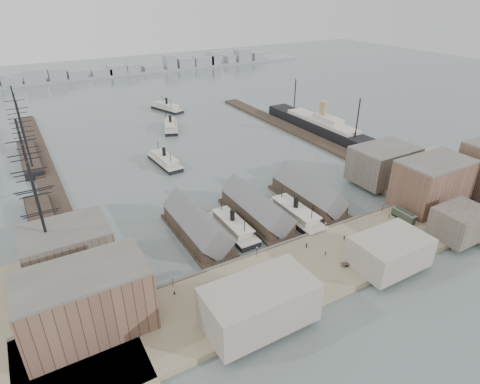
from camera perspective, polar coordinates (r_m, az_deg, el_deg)
ground at (r=149.92m, az=5.81°, el=-6.62°), size 900.00×900.00×0.00m
quay at (r=136.88m, az=10.74°, el=-10.25°), size 180.00×30.00×2.00m
seawall at (r=145.87m, az=7.01°, el=-7.22°), size 180.00×1.20×2.30m
east_land at (r=209.07m, az=29.28°, el=0.44°), size 70.00×80.00×2.00m
west_wharf at (r=215.90m, az=-25.81°, el=2.00°), size 10.00×220.00×1.60m
east_wharf at (r=257.11m, az=8.44°, el=8.35°), size 10.00×180.00×1.60m
ferry_shed_west at (r=148.76m, az=-6.16°, el=-4.80°), size 14.00×42.00×12.60m
ferry_shed_center at (r=159.24m, az=2.37°, el=-2.32°), size 14.00×42.00×12.60m
ferry_shed_east at (r=173.02m, az=9.67°, el=-0.14°), size 14.00×42.00×12.60m
warehouse_west_front at (r=113.62m, az=-21.02°, el=-14.51°), size 32.00×18.00×18.00m
warehouse_west_back at (r=139.07m, az=-23.29°, el=-7.56°), size 26.00×20.00×14.00m
warehouse_east_front at (r=180.86m, az=25.61°, el=1.08°), size 30.00×18.00×19.00m
warehouse_east_back at (r=197.52m, az=19.67°, el=3.73°), size 28.00×20.00×15.00m
street_bldg_center at (r=139.38m, az=20.54°, el=-7.91°), size 24.00×16.00×10.00m
street_bldg_west at (r=110.76m, az=2.79°, el=-15.64°), size 30.00×16.00×12.00m
street_bldg_east at (r=164.61m, az=28.83°, el=-3.85°), size 18.00×14.00×11.00m
lamp_post_far_w at (r=125.05m, az=-9.58°, el=-12.13°), size 0.44×0.44×3.92m
lamp_post_near_w at (r=135.43m, az=2.40°, el=-8.21°), size 0.44×0.44×3.92m
lamp_post_near_e at (r=151.15m, az=12.09°, el=-4.71°), size 0.44×0.44×3.92m
lamp_post_far_e at (r=170.73m, az=19.69°, el=-1.84°), size 0.44×0.44×3.92m
far_shore at (r=446.69m, az=-21.03°, el=15.42°), size 500.00×40.00×15.72m
ferry_docked_west at (r=152.05m, az=-1.07°, el=-4.88°), size 8.30×27.67×9.88m
ferry_docked_east at (r=161.11m, az=7.86°, el=-3.07°), size 9.04×30.13×10.76m
ferry_open_near at (r=212.32m, az=-10.65°, el=4.43°), size 10.02×28.06×9.85m
ferry_open_mid at (r=265.72m, az=-9.82°, el=9.21°), size 17.01×28.60×9.80m
ferry_open_far at (r=308.70m, az=-10.35°, el=11.74°), size 17.14×29.65×10.15m
sailing_ship_near at (r=162.96m, az=-25.90°, el=-5.32°), size 9.68×66.70×39.80m
sailing_ship_mid at (r=239.52m, az=-27.75°, el=4.42°), size 8.88×51.33×36.53m
ocean_steamer at (r=261.43m, az=11.56°, el=9.20°), size 13.50×98.66×19.73m
tram at (r=168.32m, az=22.25°, el=-3.09°), size 2.80×10.34×3.67m
horse_cart_left at (r=126.19m, az=-1.57°, el=-12.39°), size 4.80×2.77×1.55m
horse_cart_center at (r=128.31m, az=6.93°, el=-11.84°), size 4.89×2.61×1.47m
horse_cart_right at (r=137.93m, az=15.08°, el=-9.53°), size 4.82×2.91×1.58m
pedestrian_0 at (r=123.12m, az=-9.30°, el=-14.00°), size 0.71×0.61×1.66m
pedestrian_1 at (r=117.72m, az=-4.81°, el=-15.98°), size 1.06×1.03×1.72m
pedestrian_2 at (r=127.38m, az=-1.17°, el=-11.93°), size 1.05×0.63×1.59m
pedestrian_3 at (r=122.28m, az=6.13°, el=-14.04°), size 1.15×0.76×1.81m
pedestrian_4 at (r=142.68m, az=9.44°, el=-7.46°), size 0.97×0.97×1.70m
pedestrian_5 at (r=139.93m, az=12.07°, el=-8.51°), size 0.78×0.74×1.73m
pedestrian_6 at (r=149.06m, az=14.56°, el=-6.35°), size 1.10×1.07×1.78m
pedestrian_7 at (r=150.28m, az=20.98°, el=-7.17°), size 1.12×1.17×1.60m
pedestrian_8 at (r=167.94m, az=20.46°, el=-3.24°), size 0.93×0.91×1.56m
pedestrian_9 at (r=171.38m, az=25.69°, el=-3.68°), size 0.88×0.65×1.65m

